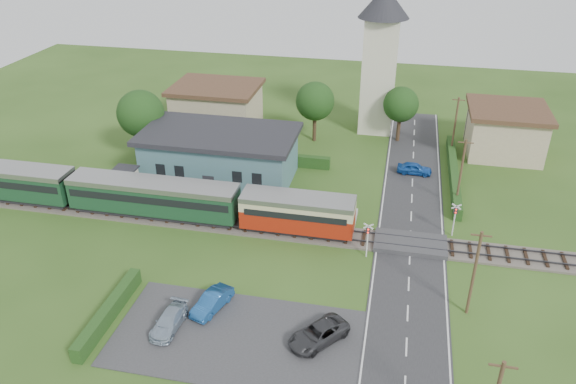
% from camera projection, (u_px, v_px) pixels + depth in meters
% --- Properties ---
extents(ground, '(120.00, 120.00, 0.00)m').
position_uv_depth(ground, '(293.00, 245.00, 48.72)').
color(ground, '#2D4C19').
extents(railway_track, '(76.00, 3.20, 0.49)m').
position_uv_depth(railway_track, '(297.00, 232.00, 50.39)').
color(railway_track, '#4C443D').
rests_on(railway_track, ground).
extents(road, '(6.00, 70.00, 0.05)m').
position_uv_depth(road, '(410.00, 259.00, 46.89)').
color(road, '#28282B').
rests_on(road, ground).
extents(car_park, '(17.00, 9.00, 0.08)m').
position_uv_depth(car_park, '(237.00, 337.00, 38.67)').
color(car_park, '#333335').
rests_on(car_park, ground).
extents(crossing_deck, '(6.20, 3.40, 0.45)m').
position_uv_depth(crossing_deck, '(410.00, 244.00, 48.51)').
color(crossing_deck, '#333335').
rests_on(crossing_deck, ground).
extents(platform, '(30.00, 3.00, 0.45)m').
position_uv_depth(platform, '(203.00, 202.00, 54.90)').
color(platform, gray).
rests_on(platform, ground).
extents(equipment_hut, '(2.30, 2.30, 2.55)m').
position_uv_depth(equipment_hut, '(126.00, 180.00, 55.63)').
color(equipment_hut, beige).
rests_on(equipment_hut, platform).
extents(station_building, '(16.00, 9.00, 5.30)m').
position_uv_depth(station_building, '(220.00, 155.00, 58.70)').
color(station_building, '#456E6E').
rests_on(station_building, ground).
extents(train, '(43.20, 2.90, 3.40)m').
position_uv_depth(train, '(122.00, 193.00, 52.44)').
color(train, '#232328').
rests_on(train, ground).
extents(church_tower, '(6.00, 6.00, 17.60)m').
position_uv_depth(church_tower, '(381.00, 50.00, 66.97)').
color(church_tower, beige).
rests_on(church_tower, ground).
extents(house_west, '(10.80, 8.80, 5.50)m').
position_uv_depth(house_west, '(217.00, 106.00, 71.59)').
color(house_west, tan).
rests_on(house_west, ground).
extents(house_east, '(8.80, 8.80, 5.50)m').
position_uv_depth(house_east, '(505.00, 130.00, 64.36)').
color(house_east, tan).
rests_on(house_east, ground).
extents(hedge_carpark, '(0.80, 9.00, 1.20)m').
position_uv_depth(hedge_carpark, '(109.00, 312.00, 40.13)').
color(hedge_carpark, '#193814').
rests_on(hedge_carpark, ground).
extents(hedge_roadside, '(0.80, 18.00, 1.20)m').
position_uv_depth(hedge_roadside, '(453.00, 173.00, 59.59)').
color(hedge_roadside, '#193814').
rests_on(hedge_roadside, ground).
extents(hedge_station, '(22.00, 0.80, 1.30)m').
position_uv_depth(hedge_station, '(234.00, 155.00, 63.55)').
color(hedge_station, '#193814').
rests_on(hedge_station, ground).
extents(tree_a, '(5.20, 5.20, 8.00)m').
position_uv_depth(tree_a, '(141.00, 114.00, 61.81)').
color(tree_a, '#332316').
rests_on(tree_a, ground).
extents(tree_b, '(4.60, 4.60, 7.34)m').
position_uv_depth(tree_b, '(315.00, 101.00, 66.44)').
color(tree_b, '#332316').
rests_on(tree_b, ground).
extents(tree_c, '(4.20, 4.20, 6.78)m').
position_uv_depth(tree_c, '(401.00, 105.00, 66.51)').
color(tree_c, '#332316').
rests_on(tree_c, ground).
extents(utility_pole_b, '(1.40, 0.22, 7.00)m').
position_uv_depth(utility_pole_b, '(474.00, 272.00, 39.25)').
color(utility_pole_b, '#473321').
rests_on(utility_pole_b, ground).
extents(utility_pole_c, '(1.40, 0.22, 7.00)m').
position_uv_depth(utility_pole_c, '(461.00, 172.00, 52.99)').
color(utility_pole_c, '#473321').
rests_on(utility_pole_c, ground).
extents(utility_pole_d, '(1.40, 0.22, 7.00)m').
position_uv_depth(utility_pole_d, '(455.00, 126.00, 63.30)').
color(utility_pole_d, '#473321').
rests_on(utility_pole_d, ground).
extents(crossing_signal_near, '(0.84, 0.28, 3.28)m').
position_uv_depth(crossing_signal_near, '(368.00, 235.00, 46.18)').
color(crossing_signal_near, silver).
rests_on(crossing_signal_near, ground).
extents(crossing_signal_far, '(0.84, 0.28, 3.28)m').
position_uv_depth(crossing_signal_far, '(455.00, 215.00, 48.99)').
color(crossing_signal_far, silver).
rests_on(crossing_signal_far, ground).
extents(streetlamp_west, '(0.30, 0.30, 5.15)m').
position_uv_depth(streetlamp_west, '(149.00, 113.00, 68.45)').
color(streetlamp_west, '#3F3F47').
rests_on(streetlamp_west, ground).
extents(streetlamp_east, '(0.30, 0.30, 5.15)m').
position_uv_depth(streetlamp_east, '(467.00, 116.00, 67.55)').
color(streetlamp_east, '#3F3F47').
rests_on(streetlamp_east, ground).
extents(car_on_road, '(3.72, 1.60, 1.25)m').
position_uv_depth(car_on_road, '(414.00, 168.00, 60.45)').
color(car_on_road, '#174EA8').
rests_on(car_on_road, road).
extents(car_park_blue, '(2.47, 4.12, 1.28)m').
position_uv_depth(car_park_blue, '(212.00, 302.00, 40.96)').
color(car_park_blue, navy).
rests_on(car_park_blue, car_park).
extents(car_park_silver, '(1.82, 4.02, 1.14)m').
position_uv_depth(car_park_silver, '(169.00, 321.00, 39.22)').
color(car_park_silver, '#96A8B9').
rests_on(car_park_silver, car_park).
extents(car_park_dark, '(4.42, 4.78, 1.24)m').
position_uv_depth(car_park_dark, '(318.00, 334.00, 38.03)').
color(car_park_dark, '#323235').
rests_on(car_park_dark, car_park).
extents(pedestrian_near, '(0.77, 0.63, 1.82)m').
position_uv_depth(pedestrian_near, '(269.00, 197.00, 53.39)').
color(pedestrian_near, gray).
rests_on(pedestrian_near, platform).
extents(pedestrian_far, '(0.67, 0.81, 1.53)m').
position_uv_depth(pedestrian_far, '(154.00, 189.00, 55.26)').
color(pedestrian_far, gray).
rests_on(pedestrian_far, platform).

